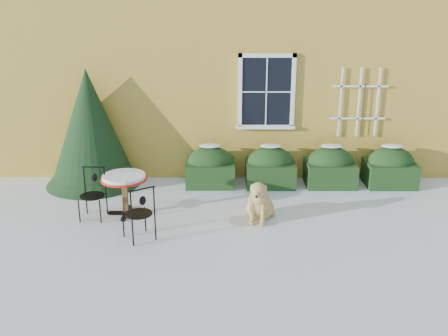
{
  "coord_description": "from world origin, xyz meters",
  "views": [
    {
      "loc": [
        0.05,
        -7.72,
        3.82
      ],
      "look_at": [
        0.0,
        1.0,
        0.9
      ],
      "focal_mm": 40.0,
      "sensor_mm": 36.0,
      "label": 1
    }
  ],
  "objects_px": {
    "evergreen_shrub": "(91,139)",
    "dog": "(259,203)",
    "patio_chair_far": "(93,194)",
    "bistro_table": "(124,182)",
    "patio_chair_near": "(139,213)"
  },
  "relations": [
    {
      "from": "patio_chair_near",
      "to": "dog",
      "type": "height_order",
      "value": "patio_chair_near"
    },
    {
      "from": "evergreen_shrub",
      "to": "bistro_table",
      "type": "relative_size",
      "value": 2.95
    },
    {
      "from": "patio_chair_far",
      "to": "bistro_table",
      "type": "bearing_deg",
      "value": 16.93
    },
    {
      "from": "evergreen_shrub",
      "to": "bistro_table",
      "type": "xyz_separation_m",
      "value": [
        1.03,
        -1.72,
        -0.35
      ]
    },
    {
      "from": "patio_chair_far",
      "to": "patio_chair_near",
      "type": "bearing_deg",
      "value": -37.81
    },
    {
      "from": "evergreen_shrub",
      "to": "patio_chair_far",
      "type": "relative_size",
      "value": 2.67
    },
    {
      "from": "patio_chair_near",
      "to": "evergreen_shrub",
      "type": "bearing_deg",
      "value": -95.29
    },
    {
      "from": "evergreen_shrub",
      "to": "dog",
      "type": "relative_size",
      "value": 2.9
    },
    {
      "from": "evergreen_shrub",
      "to": "patio_chair_far",
      "type": "bearing_deg",
      "value": -75.97
    },
    {
      "from": "dog",
      "to": "evergreen_shrub",
      "type": "bearing_deg",
      "value": 162.85
    },
    {
      "from": "bistro_table",
      "to": "dog",
      "type": "relative_size",
      "value": 0.98
    },
    {
      "from": "bistro_table",
      "to": "patio_chair_far",
      "type": "bearing_deg",
      "value": -167.23
    },
    {
      "from": "evergreen_shrub",
      "to": "patio_chair_near",
      "type": "height_order",
      "value": "evergreen_shrub"
    },
    {
      "from": "evergreen_shrub",
      "to": "patio_chair_near",
      "type": "relative_size",
      "value": 2.59
    },
    {
      "from": "patio_chair_near",
      "to": "dog",
      "type": "distance_m",
      "value": 2.2
    }
  ]
}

